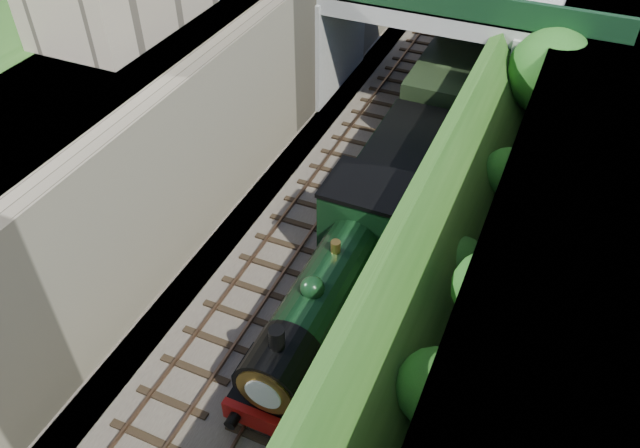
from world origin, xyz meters
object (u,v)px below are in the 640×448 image
(road_bridge, at_px, (455,35))
(tree, at_px, (554,74))
(tender, at_px, (402,171))
(locomotive, at_px, (333,285))

(road_bridge, distance_m, tree, 6.01)
(road_bridge, bearing_deg, tender, -88.22)
(locomotive, relative_size, tender, 1.70)
(tree, height_order, locomotive, tree)
(road_bridge, bearing_deg, locomotive, -89.06)
(tender, bearing_deg, tree, 46.20)
(tree, height_order, tender, tree)
(road_bridge, relative_size, locomotive, 1.56)
(tender, bearing_deg, road_bridge, 91.78)
(locomotive, bearing_deg, tender, 90.00)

